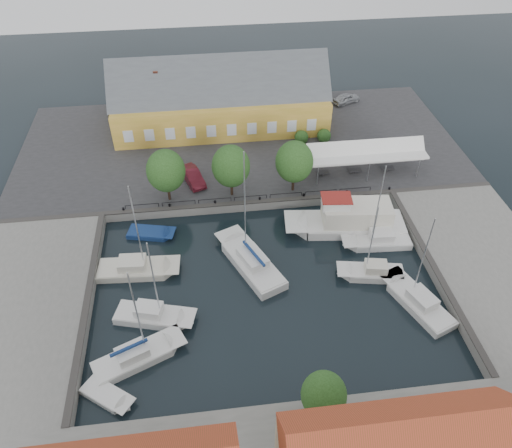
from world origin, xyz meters
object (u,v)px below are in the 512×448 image
at_px(car_red, 192,176).
at_px(center_sailboat, 251,263).
at_px(trawler, 350,221).
at_px(west_boat_c, 153,317).
at_px(tent_canopy, 366,153).
at_px(east_boat_b, 372,274).
at_px(east_boat_c, 417,303).
at_px(launch_nw, 151,234).
at_px(west_boat_b, 137,270).
at_px(launch_sw, 107,397).
at_px(west_boat_d, 138,357).
at_px(warehouse, 216,101).
at_px(east_boat_a, 377,242).
at_px(car_silver, 346,98).

height_order(car_red, center_sailboat, center_sailboat).
distance_m(trawler, west_boat_c, 22.72).
bearing_deg(tent_canopy, east_boat_b, -102.84).
distance_m(east_boat_c, west_boat_c, 23.93).
bearing_deg(launch_nw, tent_canopy, 15.77).
xyz_separation_m(tent_canopy, launch_nw, (-25.10, -7.09, -3.59)).
relative_size(east_boat_c, west_boat_b, 0.94).
bearing_deg(launch_sw, launch_nw, 81.78).
relative_size(tent_canopy, launch_sw, 3.07).
bearing_deg(trawler, launch_nw, 175.62).
bearing_deg(car_red, west_boat_b, -134.30).
bearing_deg(west_boat_c, west_boat_d, -105.78).
bearing_deg(car_red, tent_canopy, -21.41).
bearing_deg(west_boat_c, east_boat_b, 7.37).
bearing_deg(trawler, east_boat_b, -86.99).
bearing_deg(west_boat_b, east_boat_b, -8.44).
bearing_deg(warehouse, west_boat_c, -103.66).
xyz_separation_m(warehouse, west_boat_b, (-9.63, -26.30, -4.17)).
bearing_deg(warehouse, center_sailboat, -86.77).
height_order(east_boat_b, launch_sw, east_boat_b).
bearing_deg(east_boat_a, west_boat_d, -155.09).
bearing_deg(west_boat_b, trawler, 9.53).
distance_m(tent_canopy, west_boat_c, 30.86).
height_order(west_boat_c, launch_sw, west_boat_c).
distance_m(west_boat_d, launch_nw, 15.53).
relative_size(car_silver, launch_nw, 0.82).
bearing_deg(launch_nw, car_silver, 41.67).
bearing_deg(east_boat_b, west_boat_b, 171.56).
relative_size(car_red, trawler, 0.36).
height_order(warehouse, car_silver, warehouse).
xyz_separation_m(tent_canopy, car_silver, (2.63, 17.60, -1.95)).
distance_m(car_red, west_boat_d, 23.80).
height_order(east_boat_a, east_boat_c, east_boat_a).
distance_m(east_boat_b, launch_sw, 26.18).
height_order(car_red, west_boat_d, west_boat_d).
relative_size(east_boat_a, west_boat_b, 0.95).
relative_size(center_sailboat, west_boat_c, 1.34).
bearing_deg(launch_sw, car_silver, 54.95).
height_order(warehouse, center_sailboat, center_sailboat).
relative_size(car_red, west_boat_b, 0.44).
xyz_separation_m(east_boat_a, launch_sw, (-26.14, -14.30, -0.17)).
bearing_deg(east_boat_a, west_boat_b, -177.76).
height_order(center_sailboat, trawler, center_sailboat).
height_order(west_boat_d, launch_nw, west_boat_d).
distance_m(east_boat_a, launch_sw, 29.80).
xyz_separation_m(east_boat_b, launch_sw, (-24.20, -9.98, -0.17)).
bearing_deg(tent_canopy, launch_sw, -137.16).
bearing_deg(tent_canopy, trawler, -114.53).
distance_m(west_boat_c, west_boat_d, 4.27).
distance_m(center_sailboat, east_boat_a, 13.51).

